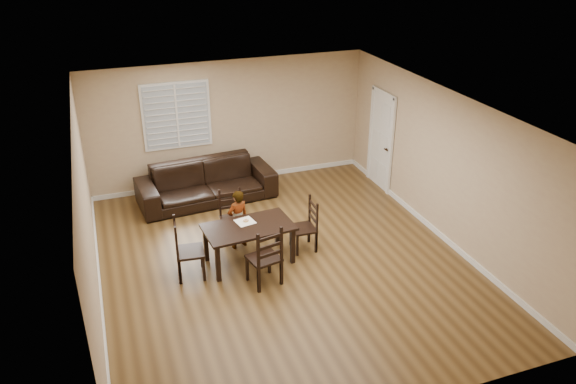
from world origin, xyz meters
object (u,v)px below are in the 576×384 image
object	(u,v)px
chair_right	(309,226)
chair_far	(268,261)
sofa	(206,182)
donut	(246,220)
child	(238,219)
chair_near	(231,215)
chair_left	(182,251)
dining_table	(249,231)

from	to	relation	value
chair_right	chair_far	bearing A→B (deg)	-48.58
chair_right	sofa	distance (m)	2.79
chair_far	chair_right	xyz separation A→B (m)	(1.04, 0.87, -0.04)
donut	child	bearing A→B (deg)	97.50
chair_right	sofa	bearing A→B (deg)	-150.72
chair_far	child	world-z (taller)	child
chair_right	chair_near	bearing A→B (deg)	-124.43
chair_near	chair_right	world-z (taller)	chair_right
child	sofa	world-z (taller)	child
donut	chair_left	bearing A→B (deg)	-168.39
donut	chair_far	bearing A→B (deg)	-85.46
chair_right	sofa	size ratio (longest dim) A/B	0.34
dining_table	chair_near	distance (m)	0.96
donut	sofa	bearing A→B (deg)	94.38
child	donut	distance (m)	0.40
chair_near	chair_far	bearing A→B (deg)	-83.50
chair_near	chair_right	bearing A→B (deg)	-34.20
child	donut	xyz separation A→B (m)	(0.05, -0.36, 0.16)
chair_left	child	size ratio (longest dim) A/B	0.95
dining_table	chair_near	bearing A→B (deg)	89.23
chair_near	donut	distance (m)	0.82
donut	dining_table	bearing A→B (deg)	-91.71
dining_table	chair_right	world-z (taller)	chair_right
chair_far	chair_near	bearing A→B (deg)	-97.46
chair_left	chair_right	xyz separation A→B (m)	(2.25, 0.15, -0.04)
dining_table	chair_left	xyz separation A→B (m)	(-1.13, -0.07, -0.13)
chair_left	child	bearing A→B (deg)	-54.84
chair_near	chair_right	size ratio (longest dim) A/B	0.99
chair_right	donut	bearing A→B (deg)	-92.99
chair_near	donut	size ratio (longest dim) A/B	10.08
chair_far	child	xyz separation A→B (m)	(-0.12, 1.32, 0.07)
chair_left	chair_right	distance (m)	2.26
dining_table	child	bearing A→B (deg)	90.00
chair_near	chair_left	xyz separation A→B (m)	(-1.07, -1.00, 0.05)
chair_near	sofa	bearing A→B (deg)	95.78
dining_table	child	world-z (taller)	child
dining_table	chair_far	distance (m)	0.81
child	sofa	distance (m)	2.02
dining_table	sofa	bearing A→B (deg)	89.35
chair_near	chair_far	xyz separation A→B (m)	(0.14, -1.73, 0.05)
chair_far	dining_table	bearing A→B (deg)	-96.38
chair_left	sofa	distance (m)	2.78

